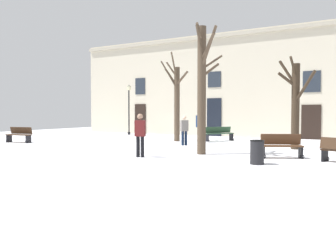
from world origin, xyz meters
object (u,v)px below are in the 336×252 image
streetlamp (129,104)px  bench_by_litter_bin (19,135)px  tree_near_facade (295,103)px  person_near_bench (184,129)px  person_by_shop_door (140,133)px  bench_near_lamp (219,133)px  person_strolling (199,125)px  litter_bin (257,152)px  tree_center (177,100)px  tree_foreground (202,85)px  bench_near_center_tree (281,146)px

streetlamp → bench_by_litter_bin: streetlamp is taller
tree_near_facade → person_near_bench: tree_near_facade is taller
tree_near_facade → person_by_shop_door: (-4.80, -5.86, -1.26)m
tree_near_facade → person_near_bench: bearing=-172.1°
bench_near_lamp → streetlamp: bearing=110.1°
person_by_shop_door → person_strolling: 6.82m
litter_bin → person_strolling: (-4.85, 6.47, 0.63)m
person_by_shop_door → litter_bin: bearing=-7.4°
person_by_shop_door → tree_center: bearing=94.6°
tree_center → person_by_shop_door: bearing=-73.7°
streetlamp → tree_near_facade: bearing=-21.5°
bench_by_litter_bin → person_near_bench: 9.56m
person_strolling → tree_center: bearing=17.3°
litter_bin → bench_near_lamp: size_ratio=0.45×
tree_foreground → person_near_bench: size_ratio=3.53×
bench_near_lamp → person_by_shop_door: size_ratio=1.07×
litter_bin → person_by_shop_door: bearing=-175.7°
streetlamp → bench_near_lamp: (8.26, -2.33, -1.91)m
tree_near_facade → person_strolling: bearing=169.8°
bench_near_lamp → bench_by_litter_bin: bearing=159.8°
bench_by_litter_bin → person_near_bench: person_near_bench is taller
tree_center → person_near_bench: tree_center is taller
litter_bin → person_by_shop_door: 4.44m
tree_near_facade → person_by_shop_door: 7.68m
tree_foreground → person_strolling: 5.58m
litter_bin → person_strolling: bearing=126.9°
bench_by_litter_bin → person_by_shop_door: size_ratio=0.96×
tree_foreground → bench_near_lamp: size_ratio=3.07×
tree_foreground → person_by_shop_door: bearing=-130.6°
litter_bin → bench_by_litter_bin: bench_by_litter_bin is taller
bench_near_center_tree → tree_near_facade: bearing=65.9°
litter_bin → bench_near_lamp: 9.38m
litter_bin → bench_near_center_tree: size_ratio=0.51×
streetlamp → litter_bin: bearing=-40.1°
bench_near_center_tree → streetlamp: bearing=122.1°
person_strolling → bench_near_lamp: bearing=-74.1°
person_near_bench → person_by_shop_door: bearing=-132.7°
bench_by_litter_bin → person_by_shop_door: 9.89m
tree_foreground → streetlamp: 13.40m
streetlamp → bench_near_lamp: 8.79m
tree_center → person_strolling: tree_center is taller
streetlamp → person_strolling: streetlamp is taller
bench_by_litter_bin → person_strolling: (9.19, 4.70, 0.58)m
bench_by_litter_bin → bench_near_center_tree: bearing=-7.2°
tree_near_facade → bench_by_litter_bin: 15.03m
tree_foreground → litter_bin: bearing=-32.1°
tree_foreground → bench_by_litter_bin: bearing=179.5°
streetlamp → person_near_bench: (7.64, -5.87, -1.53)m
person_by_shop_door → bench_by_litter_bin: bearing=155.9°
streetlamp → bench_near_center_tree: 15.76m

